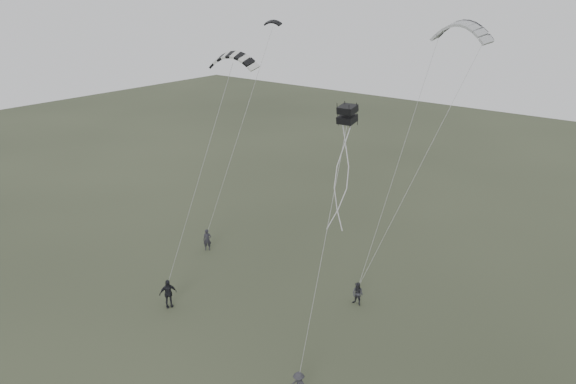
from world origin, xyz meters
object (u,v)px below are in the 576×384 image
Objects in this scene: kite_dark_small at (273,21)px; kite_striped at (233,55)px; flyer_left at (207,240)px; flyer_right at (358,294)px; kite_box at (347,114)px; flyer_center at (168,293)px; kite_pale_large at (462,23)px.

kite_striped is (2.11, -6.33, -1.58)m from kite_dark_small.
flyer_right is at bearing -41.02° from flyer_left.
flyer_left reaches higher than flyer_right.
kite_striped reaches higher than kite_box.
flyer_center is at bearing -174.83° from kite_box.
kite_dark_small is at bearing 29.97° from flyer_left.
flyer_center is (-8.95, -7.41, 0.17)m from flyer_right.
flyer_left is 16.48m from kite_dark_small.
flyer_right is at bearing -35.10° from kite_dark_small.
flyer_right is 0.81× the size of flyer_center.
kite_dark_small is 0.40× the size of kite_striped.
flyer_left is at bearing 54.79° from flyer_center.
kite_box is at bearing -61.35° from flyer_left.
flyer_center is 1.41× the size of kite_dark_small.
flyer_left is 1.10× the size of flyer_right.
flyer_right is 16.54m from kite_striped.
flyer_left is at bearing -116.79° from kite_dark_small.
flyer_right is 0.46× the size of kite_striped.
kite_box reaches higher than flyer_right.
flyer_center is 2.44× the size of kite_box.
kite_box is (0.33, -12.82, -3.25)m from kite_pale_large.
flyer_left is at bearing 156.66° from kite_box.
kite_pale_large is (1.89, 7.37, 15.69)m from flyer_right.
kite_pale_large reaches higher than flyer_center.
kite_striped reaches higher than flyer_right.
flyer_center is 16.70m from kite_box.
flyer_right is 1.15× the size of kite_dark_small.
flyer_right is 1.98× the size of kite_box.
kite_dark_small is (-11.07, 5.29, 15.44)m from flyer_right.
kite_striped is 4.29× the size of kite_box.
kite_dark_small is 0.33× the size of kite_pale_large.
kite_pale_large is (10.84, 14.78, 15.52)m from flyer_center.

